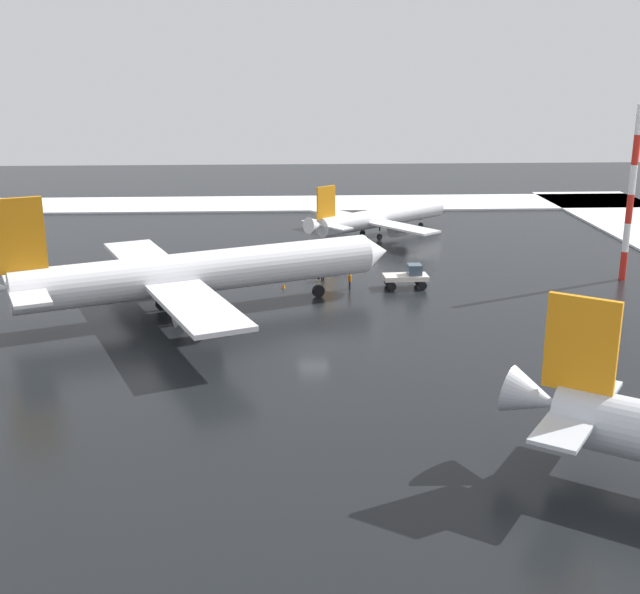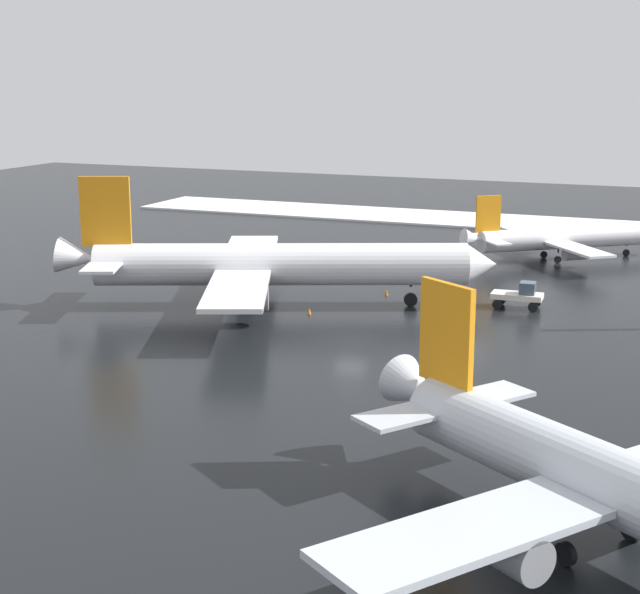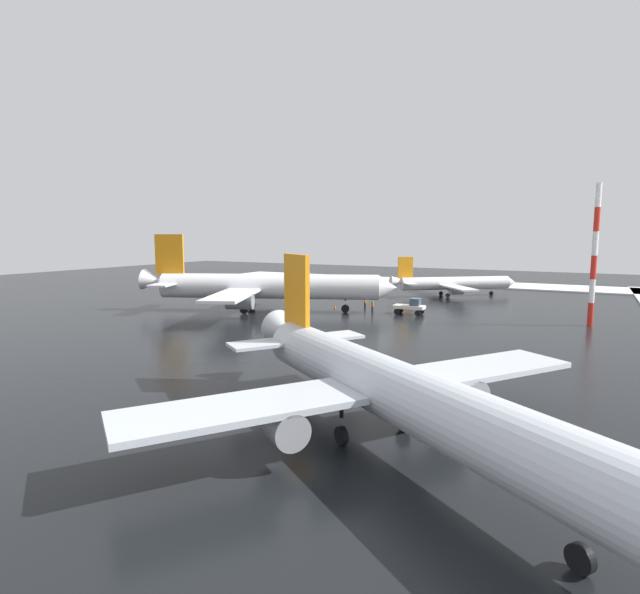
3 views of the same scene
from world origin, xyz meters
TOP-DOWN VIEW (x-y plane):
  - ground_plane at (0.00, 0.00)m, footprint 240.00×240.00m
  - snow_bank_right at (67.00, 0.00)m, footprint 14.00×116.00m
  - airplane_distant_tail at (8.09, 10.89)m, footprint 32.72×38.61m
  - airplane_foreground_jet at (41.53, -10.54)m, footprint 19.66×21.86m
  - pushback_tug at (16.07, -10.51)m, footprint 2.50×4.70m
  - ground_crew_by_nose_gear at (15.79, -4.39)m, footprint 0.36×0.36m
  - ground_crew_near_tug at (19.06, -1.75)m, footprint 0.36×0.36m
  - traffic_cone_near_nose at (6.78, 6.51)m, footprint 0.36×0.36m
  - traffic_cone_mid_line at (16.51, 2.48)m, footprint 0.36×0.36m

SIDE VIEW (x-z plane):
  - ground_plane at x=0.00m, z-range 0.00..0.00m
  - snow_bank_right at x=67.00m, z-range 0.00..0.28m
  - traffic_cone_near_nose at x=6.78m, z-range 0.00..0.55m
  - traffic_cone_mid_line at x=16.51m, z-range 0.00..0.55m
  - ground_crew_by_nose_gear at x=15.79m, z-range 0.12..1.83m
  - ground_crew_near_tug at x=19.06m, z-range 0.12..1.83m
  - pushback_tug at x=16.07m, z-range 0.03..2.53m
  - airplane_foreground_jet at x=41.53m, z-range -1.32..6.45m
  - airplane_distant_tail at x=8.09m, z-range -2.04..9.99m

